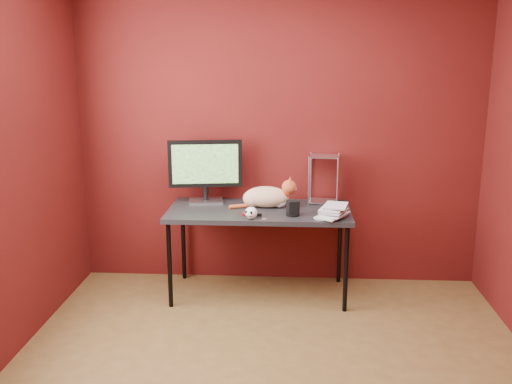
# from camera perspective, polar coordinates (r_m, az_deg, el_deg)

# --- Properties ---
(room) EXTENTS (3.52, 3.52, 2.61)m
(room) POSITION_cam_1_polar(r_m,az_deg,el_deg) (3.21, 1.67, 3.70)
(room) COLOR brown
(room) RESTS_ON ground
(desk) EXTENTS (1.50, 0.70, 0.75)m
(desk) POSITION_cam_1_polar(r_m,az_deg,el_deg) (4.72, 0.32, -2.30)
(desk) COLOR black
(desk) RESTS_ON ground
(monitor) EXTENTS (0.62, 0.24, 0.54)m
(monitor) POSITION_cam_1_polar(r_m,az_deg,el_deg) (4.87, -5.09, 2.40)
(monitor) COLOR #B7B8BD
(monitor) RESTS_ON desk
(cat) EXTENTS (0.56, 0.22, 0.26)m
(cat) POSITION_cam_1_polar(r_m,az_deg,el_deg) (4.75, 1.09, -0.46)
(cat) COLOR orange
(cat) RESTS_ON desk
(skull_mug) EXTENTS (0.10, 0.11, 0.09)m
(skull_mug) POSITION_cam_1_polar(r_m,az_deg,el_deg) (4.42, -0.50, -2.10)
(skull_mug) COLOR white
(skull_mug) RESTS_ON desk
(speaker) EXTENTS (0.11, 0.11, 0.12)m
(speaker) POSITION_cam_1_polar(r_m,az_deg,el_deg) (4.52, 3.71, -1.68)
(speaker) COLOR black
(speaker) RESTS_ON desk
(book_stack) EXTENTS (0.27, 0.29, 1.16)m
(book_stack) POSITION_cam_1_polar(r_m,az_deg,el_deg) (4.42, 6.91, 4.83)
(book_stack) COLOR beige
(book_stack) RESTS_ON desk
(wire_rack) EXTENTS (0.26, 0.22, 0.41)m
(wire_rack) POSITION_cam_1_polar(r_m,az_deg,el_deg) (4.91, 6.79, 1.32)
(wire_rack) COLOR #B7B8BD
(wire_rack) RESTS_ON desk
(pocket_knife) EXTENTS (0.08, 0.05, 0.02)m
(pocket_knife) POSITION_cam_1_polar(r_m,az_deg,el_deg) (4.53, -0.99, -2.23)
(pocket_knife) COLOR maroon
(pocket_knife) RESTS_ON desk
(black_gadget) EXTENTS (0.05, 0.03, 0.02)m
(black_gadget) POSITION_cam_1_polar(r_m,az_deg,el_deg) (4.50, 0.27, -2.28)
(black_gadget) COLOR black
(black_gadget) RESTS_ON desk
(washer) EXTENTS (0.04, 0.04, 0.00)m
(washer) POSITION_cam_1_polar(r_m,az_deg,el_deg) (4.43, 0.84, -2.71)
(washer) COLOR #B7B8BD
(washer) RESTS_ON desk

